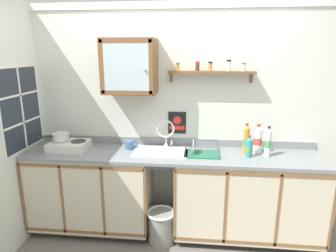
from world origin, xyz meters
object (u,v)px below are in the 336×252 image
(warning_sign, at_px, (177,123))
(trash_bin, at_px, (161,226))
(saucepan, at_px, (60,137))
(wall_cabinet, at_px, (130,66))
(mug, at_px, (130,145))
(bottle_juice_amber_2, at_px, (246,140))
(bottle_water_clear_1, at_px, (268,143))
(dish_rack, at_px, (201,153))
(bottle_detergent_teal_0, at_px, (249,147))
(bottle_opaque_white_3, at_px, (258,140))
(hot_plate_stove, at_px, (69,146))
(sink, at_px, (161,153))

(warning_sign, height_order, trash_bin, warning_sign)
(saucepan, relative_size, wall_cabinet, 0.59)
(mug, bearing_deg, wall_cabinet, 57.88)
(bottle_juice_amber_2, distance_m, warning_sign, 0.75)
(mug, distance_m, wall_cabinet, 0.83)
(bottle_water_clear_1, bearing_deg, saucepan, 179.85)
(dish_rack, distance_m, mug, 0.77)
(bottle_detergent_teal_0, height_order, warning_sign, warning_sign)
(bottle_opaque_white_3, bearing_deg, hot_plate_stove, -177.05)
(sink, relative_size, wall_cabinet, 1.03)
(dish_rack, bearing_deg, trash_bin, -157.20)
(bottle_opaque_white_3, height_order, trash_bin, bottle_opaque_white_3)
(saucepan, xyz_separation_m, warning_sign, (1.23, 0.26, 0.12))
(bottle_juice_amber_2, relative_size, mug, 2.55)
(warning_sign, bearing_deg, sink, -121.48)
(bottle_opaque_white_3, bearing_deg, trash_bin, -164.05)
(bottle_water_clear_1, distance_m, bottle_juice_amber_2, 0.21)
(sink, bearing_deg, saucepan, -178.92)
(bottle_detergent_teal_0, relative_size, trash_bin, 0.64)
(saucepan, distance_m, warning_sign, 1.26)
(bottle_opaque_white_3, height_order, warning_sign, warning_sign)
(saucepan, distance_m, bottle_water_clear_1, 2.15)
(dish_rack, bearing_deg, sink, 173.21)
(bottle_detergent_teal_0, distance_m, trash_bin, 1.21)
(wall_cabinet, bearing_deg, trash_bin, -40.61)
(hot_plate_stove, relative_size, bottle_detergent_teal_0, 1.77)
(bottle_juice_amber_2, xyz_separation_m, wall_cabinet, (-1.20, 0.05, 0.73))
(dish_rack, xyz_separation_m, wall_cabinet, (-0.74, 0.14, 0.85))
(dish_rack, height_order, mug, dish_rack)
(warning_sign, bearing_deg, bottle_juice_amber_2, -15.49)
(mug, bearing_deg, bottle_juice_amber_2, -0.75)
(hot_plate_stove, height_order, bottle_opaque_white_3, bottle_opaque_white_3)
(saucepan, distance_m, trash_bin, 1.42)
(mug, height_order, trash_bin, mug)
(dish_rack, xyz_separation_m, mug, (-0.76, 0.10, 0.03))
(bottle_water_clear_1, bearing_deg, bottle_opaque_white_3, 132.80)
(saucepan, bearing_deg, mug, 5.90)
(bottle_detergent_teal_0, bearing_deg, bottle_juice_amber_2, 98.06)
(bottle_juice_amber_2, distance_m, mug, 1.22)
(hot_plate_stove, distance_m, warning_sign, 1.18)
(bottle_detergent_teal_0, distance_m, mug, 1.24)
(saucepan, xyz_separation_m, dish_rack, (1.49, -0.03, -0.12))
(hot_plate_stove, relative_size, bottle_water_clear_1, 1.28)
(hot_plate_stove, relative_size, saucepan, 1.22)
(mug, bearing_deg, warning_sign, 20.32)
(dish_rack, bearing_deg, wall_cabinet, 169.57)
(hot_plate_stove, height_order, wall_cabinet, wall_cabinet)
(hot_plate_stove, bearing_deg, trash_bin, -9.84)
(saucepan, xyz_separation_m, bottle_detergent_teal_0, (1.96, -0.04, -0.04))
(bottle_detergent_teal_0, relative_size, bottle_opaque_white_3, 0.73)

